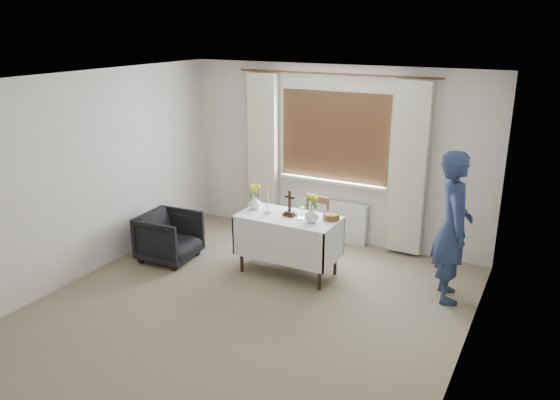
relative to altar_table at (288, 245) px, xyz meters
The scene contains 12 objects.
ground 1.20m from the altar_table, 88.76° to the right, with size 5.00×5.00×0.00m, color #7C7255.
altar_table is the anchor object (origin of this frame).
wooden_chair 0.57m from the altar_table, 86.66° to the left, with size 0.39×0.39×0.84m, color #58321E, non-canonical shape.
armchair 1.63m from the altar_table, 166.92° to the right, with size 0.69×0.71×0.65m, color black.
person 1.99m from the altar_table, ahead, with size 0.63×0.42×1.74m, color navy.
radiator 1.29m from the altar_table, 88.91° to the left, with size 1.10×0.10×0.60m, color silver.
wooden_cross 0.54m from the altar_table, 85.32° to the left, with size 0.15×0.11×0.32m, color black, non-canonical shape.
candlestick_left 0.61m from the altar_table, behind, with size 0.09×0.09×0.32m, color silver, non-canonical shape.
candlestick_right 0.57m from the altar_table, ahead, with size 0.09×0.09×0.31m, color silver, non-canonical shape.
flower_vase_left 0.69m from the altar_table, behind, with size 0.16×0.16×0.17m, color white.
flower_vase_right 0.58m from the altar_table, ahead, with size 0.18×0.18×0.19m, color white.
wicker_basket 0.67m from the altar_table, 15.79° to the left, with size 0.20×0.20×0.08m, color brown.
Camera 1 is at (2.84, -4.49, 3.03)m, focal length 35.00 mm.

